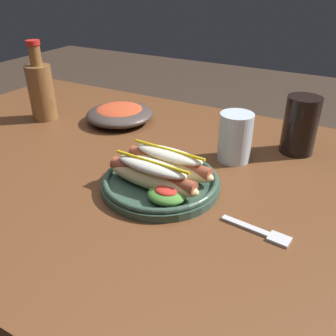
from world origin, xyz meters
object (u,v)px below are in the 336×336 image
soda_cup (300,125)px  side_bowl (120,114)px  glass_bottle (41,90)px  hot_dog_plate (161,177)px  water_cup (235,137)px  fork (261,232)px

soda_cup → side_bowl: (-0.48, -0.05, -0.04)m
side_bowl → glass_bottle: bearing=-158.0°
hot_dog_plate → glass_bottle: (-0.49, 0.17, 0.06)m
hot_dog_plate → water_cup: size_ratio=2.15×
soda_cup → water_cup: bearing=-137.0°
water_cup → hot_dog_plate: bearing=-113.8°
glass_bottle → side_bowl: 0.23m
hot_dog_plate → soda_cup: (0.20, 0.30, 0.04)m
hot_dog_plate → soda_cup: 0.36m
water_cup → glass_bottle: glass_bottle is taller
soda_cup → side_bowl: bearing=-174.5°
fork → glass_bottle: (-0.70, 0.21, 0.08)m
glass_bottle → soda_cup: bearing=10.7°
hot_dog_plate → side_bowl: (-0.28, 0.25, -0.00)m
water_cup → glass_bottle: (-0.57, -0.02, 0.03)m
side_bowl → fork: bearing=-30.7°
hot_dog_plate → fork: (0.22, -0.04, -0.02)m
fork → glass_bottle: 0.74m
water_cup → fork: bearing=-60.2°
fork → water_cup: 0.27m
glass_bottle → side_bowl: (0.21, 0.08, -0.06)m
fork → hot_dog_plate: bearing=175.4°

